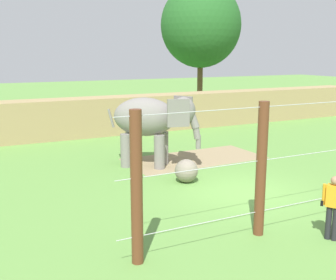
% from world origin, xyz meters
% --- Properties ---
extents(ground_plane, '(120.00, 120.00, 0.00)m').
position_xyz_m(ground_plane, '(0.00, 0.00, 0.00)').
color(ground_plane, '#609342').
extents(dirt_patch, '(6.22, 3.11, 0.01)m').
position_xyz_m(dirt_patch, '(0.80, 4.90, 0.00)').
color(dirt_patch, '#937F5B').
rests_on(dirt_patch, ground).
extents(embankment_wall, '(36.00, 1.80, 2.16)m').
position_xyz_m(embankment_wall, '(0.00, 12.32, 1.08)').
color(embankment_wall, tan).
rests_on(embankment_wall, ground).
extents(elephant, '(3.47, 3.06, 2.93)m').
position_xyz_m(elephant, '(-1.42, 4.65, 1.94)').
color(elephant, gray).
rests_on(elephant, ground).
extents(enrichment_ball, '(0.86, 0.86, 0.86)m').
position_xyz_m(enrichment_ball, '(-1.24, 2.00, 0.43)').
color(enrichment_ball, gray).
rests_on(enrichment_ball, ground).
extents(cable_fence, '(11.29, 0.27, 3.49)m').
position_xyz_m(cable_fence, '(-0.06, -2.79, 1.75)').
color(cable_fence, brown).
rests_on(cable_fence, ground).
extents(zookeeper, '(0.42, 0.53, 1.67)m').
position_xyz_m(zookeeper, '(-0.29, -3.87, 0.93)').
color(zookeeper, '#232328').
rests_on(zookeeper, ground).
extents(tree_far_left, '(6.31, 6.31, 10.11)m').
position_xyz_m(tree_far_left, '(9.07, 18.40, 6.79)').
color(tree_far_left, brown).
rests_on(tree_far_left, ground).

